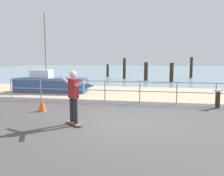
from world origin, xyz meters
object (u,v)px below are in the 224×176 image
(skateboard, at_px, (74,123))
(traffic_cone, at_px, (42,105))
(sailboat, at_px, (54,84))
(skateboarder, at_px, (73,94))
(bollard_short, at_px, (218,100))
(seagull, at_px, (219,91))

(skateboard, xyz_separation_m, traffic_cone, (-1.93, 1.65, 0.18))
(sailboat, relative_size, skateboarder, 3.03)
(sailboat, height_order, skateboard, sailboat)
(skateboarder, bearing_deg, bollard_short, 35.84)
(sailboat, bearing_deg, skateboarder, -60.87)
(traffic_cone, bearing_deg, bollard_short, 15.97)
(traffic_cone, bearing_deg, sailboat, 109.96)
(skateboard, bearing_deg, traffic_cone, 139.47)
(sailboat, relative_size, seagull, 10.33)
(bollard_short, relative_size, traffic_cone, 1.37)
(sailboat, xyz_separation_m, skateboarder, (3.83, -6.87, 0.50))
(skateboard, bearing_deg, seagull, 35.78)
(sailboat, distance_m, skateboard, 7.87)
(skateboarder, relative_size, bollard_short, 2.40)
(sailboat, xyz_separation_m, traffic_cone, (1.89, -5.21, -0.27))
(sailboat, xyz_separation_m, bollard_short, (8.89, -3.21, -0.18))
(seagull, xyz_separation_m, traffic_cone, (-7.01, -2.01, -0.51))
(sailboat, distance_m, traffic_cone, 5.55)
(bollard_short, height_order, traffic_cone, bollard_short)
(skateboarder, relative_size, seagull, 3.41)
(bollard_short, distance_m, seagull, 0.42)
(seagull, bearing_deg, skateboarder, -144.22)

